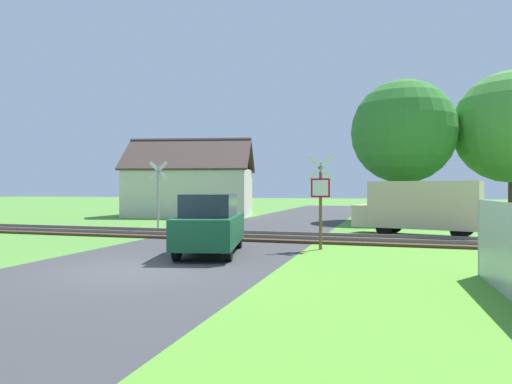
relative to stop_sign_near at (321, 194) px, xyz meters
name	(u,v)px	position (x,y,z in m)	size (l,w,h in m)	color
ground_plane	(137,269)	(-3.71, -4.77, -1.76)	(160.00, 160.00, 0.00)	#4C8433
road_asphalt	(175,257)	(-3.71, -2.77, -1.76)	(6.45, 80.00, 0.01)	#38383A
grass_verge	(416,310)	(2.52, -6.77, -1.76)	(6.00, 20.00, 0.01)	#54912D
rail_track	(237,236)	(-3.71, 2.64, -1.70)	(60.00, 2.60, 0.22)	#422D1E
stop_sign_near	(321,194)	(0.00, 0.00, 0.00)	(0.88, 0.16, 3.04)	brown
crossing_sign_far	(158,191)	(-8.13, 4.37, 0.09)	(0.86, 0.21, 3.20)	#9E9EA5
house	(191,190)	(-11.40, 15.09, 0.06)	(9.63, 7.42, 5.49)	beige
tree_right	(403,132)	(2.88, 14.31, 3.59)	(6.20, 6.20, 8.46)	#513823
tree_far	(511,127)	(8.90, 15.26, 3.78)	(6.52, 6.52, 8.80)	#513823
mail_truck	(420,206)	(3.31, 5.39, -0.52)	(5.21, 3.07, 2.24)	beige
parked_car	(211,224)	(-2.99, -1.89, -0.87)	(2.49, 4.26, 1.78)	#144C2D
fence_panel	(509,251)	(4.14, -5.53, -0.91)	(0.25, 4.56, 1.70)	#9E9EA5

